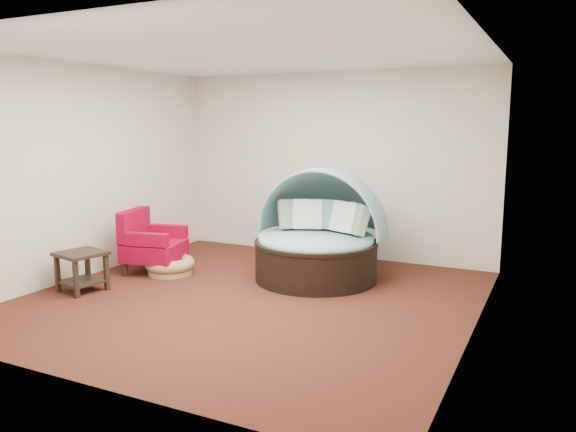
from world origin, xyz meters
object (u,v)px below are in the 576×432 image
at_px(red_armchair, 151,244).
at_px(side_table, 82,266).
at_px(canopy_daybed, 319,228).
at_px(pet_basket, 170,265).

bearing_deg(red_armchair, side_table, -111.95).
distance_m(red_armchair, side_table, 1.10).
bearing_deg(red_armchair, canopy_daybed, 5.02).
height_order(red_armchair, side_table, red_armchair).
distance_m(pet_basket, side_table, 1.22).
relative_size(pet_basket, red_armchair, 0.95).
relative_size(canopy_daybed, red_armchair, 1.94).
bearing_deg(pet_basket, canopy_daybed, 20.59).
bearing_deg(pet_basket, side_table, -112.72).
xyz_separation_m(canopy_daybed, pet_basket, (-1.90, -0.71, -0.56)).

